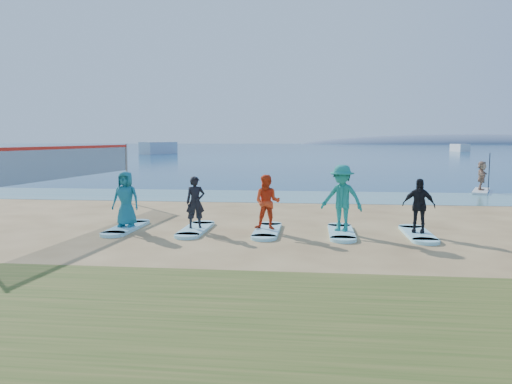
# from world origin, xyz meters

# --- Properties ---
(ground) EXTENTS (600.00, 600.00, 0.00)m
(ground) POSITION_xyz_m (0.00, 0.00, 0.00)
(ground) COLOR tan
(ground) RESTS_ON ground
(shallow_water) EXTENTS (600.00, 600.00, 0.00)m
(shallow_water) POSITION_xyz_m (0.00, 10.50, 0.01)
(shallow_water) COLOR teal
(shallow_water) RESTS_ON ground
(ocean) EXTENTS (600.00, 600.00, 0.00)m
(ocean) POSITION_xyz_m (0.00, 160.00, 0.01)
(ocean) COLOR navy
(ocean) RESTS_ON ground
(island_ridge) EXTENTS (220.00, 56.00, 18.00)m
(island_ridge) POSITION_xyz_m (95.00, 300.00, 0.00)
(island_ridge) COLOR slate
(island_ridge) RESTS_ON ground
(volleyball_net) EXTENTS (0.73, 9.07, 2.50)m
(volleyball_net) POSITION_xyz_m (-7.88, 2.94, 1.90)
(volleyball_net) COLOR gray
(volleyball_net) RESTS_ON ground
(paddleboard) EXTENTS (1.71, 3.05, 0.12)m
(paddleboard) POSITION_xyz_m (8.86, 13.55, 0.06)
(paddleboard) COLOR silver
(paddleboard) RESTS_ON ground
(paddleboarder) EXTENTS (0.91, 1.43, 1.47)m
(paddleboarder) POSITION_xyz_m (8.86, 13.55, 0.86)
(paddleboarder) COLOR tan
(paddleboarder) RESTS_ON paddleboard
(boat_offshore_a) EXTENTS (4.96, 9.30, 2.22)m
(boat_offshore_a) POSITION_xyz_m (-28.24, 77.20, 0.00)
(boat_offshore_a) COLOR silver
(boat_offshore_a) RESTS_ON ground
(boat_offshore_b) EXTENTS (3.10, 5.72, 1.68)m
(boat_offshore_b) POSITION_xyz_m (32.81, 103.23, 0.00)
(boat_offshore_b) COLOR silver
(boat_offshore_b) RESTS_ON ground
(surfboard_0) EXTENTS (0.70, 2.20, 0.09)m
(surfboard_0) POSITION_xyz_m (-5.24, 1.31, 0.04)
(surfboard_0) COLOR #A4F2FF
(surfboard_0) RESTS_ON ground
(student_0) EXTENTS (0.82, 0.54, 1.66)m
(student_0) POSITION_xyz_m (-5.24, 1.31, 0.92)
(student_0) COLOR #1A6E82
(student_0) RESTS_ON surfboard_0
(surfboard_1) EXTENTS (0.70, 2.20, 0.09)m
(surfboard_1) POSITION_xyz_m (-3.11, 1.31, 0.04)
(surfboard_1) COLOR #A4F2FF
(surfboard_1) RESTS_ON ground
(student_1) EXTENTS (0.65, 0.54, 1.52)m
(student_1) POSITION_xyz_m (-3.11, 1.31, 0.85)
(student_1) COLOR black
(student_1) RESTS_ON surfboard_1
(surfboard_2) EXTENTS (0.70, 2.20, 0.09)m
(surfboard_2) POSITION_xyz_m (-0.99, 1.31, 0.04)
(surfboard_2) COLOR #A4F2FF
(surfboard_2) RESTS_ON ground
(student_2) EXTENTS (0.83, 0.68, 1.58)m
(student_2) POSITION_xyz_m (-0.99, 1.31, 0.88)
(student_2) COLOR red
(student_2) RESTS_ON surfboard_2
(surfboard_3) EXTENTS (0.70, 2.20, 0.09)m
(surfboard_3) POSITION_xyz_m (1.14, 1.31, 0.04)
(surfboard_3) COLOR #A4F2FF
(surfboard_3) RESTS_ON ground
(student_3) EXTENTS (1.39, 1.12, 1.88)m
(student_3) POSITION_xyz_m (1.14, 1.31, 1.03)
(student_3) COLOR #1C877B
(student_3) RESTS_ON surfboard_3
(surfboard_4) EXTENTS (0.70, 2.20, 0.09)m
(surfboard_4) POSITION_xyz_m (3.26, 1.31, 0.04)
(surfboard_4) COLOR #A4F2FF
(surfboard_4) RESTS_ON ground
(student_4) EXTENTS (0.96, 0.62, 1.52)m
(student_4) POSITION_xyz_m (3.26, 1.31, 0.85)
(student_4) COLOR black
(student_4) RESTS_ON surfboard_4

